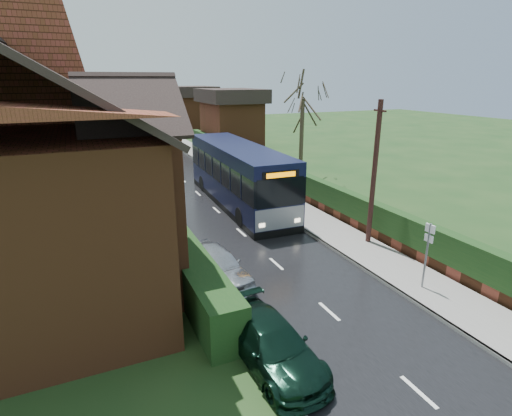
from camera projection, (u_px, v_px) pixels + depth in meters
name	position (u px, v px, depth m)	size (l,w,h in m)	color
ground	(300.00, 285.00, 15.30)	(140.00, 140.00, 0.00)	#2F461E
road	(216.00, 210.00, 23.98)	(6.00, 100.00, 0.02)	black
pavement	(279.00, 201.00, 25.60)	(2.50, 100.00, 0.14)	slate
kerb_right	(262.00, 203.00, 25.14)	(0.12, 100.00, 0.14)	gray
kerb_left	(166.00, 216.00, 22.79)	(0.12, 100.00, 0.10)	gray
front_hedge	(169.00, 237.00, 17.89)	(1.20, 16.00, 1.60)	#143213
picket_fence	(186.00, 241.00, 18.29)	(0.10, 16.00, 0.90)	gray
right_wall_hedge	(301.00, 184.00, 25.91)	(0.60, 50.00, 1.80)	brown
brick_house	(33.00, 169.00, 14.72)	(9.30, 14.60, 10.30)	brown
bus	(238.00, 176.00, 24.68)	(3.16, 12.25, 3.70)	black
car_silver	(216.00, 265.00, 15.43)	(1.63, 4.05, 1.38)	silver
car_green	(272.00, 344.00, 10.96)	(1.71, 4.21, 1.22)	black
car_distant	(163.00, 140.00, 46.87)	(1.42, 4.07, 1.34)	black
bus_stop_sign	(428.00, 247.00, 14.42)	(0.08, 0.40, 2.66)	slate
telegraph_pole	(374.00, 175.00, 18.11)	(0.23, 0.87, 6.72)	black
tree_right_far	(303.00, 93.00, 30.29)	(4.50, 4.50, 8.70)	#3A2F22
tree_house_side	(38.00, 67.00, 23.46)	(4.83, 4.83, 10.99)	#3A2E22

